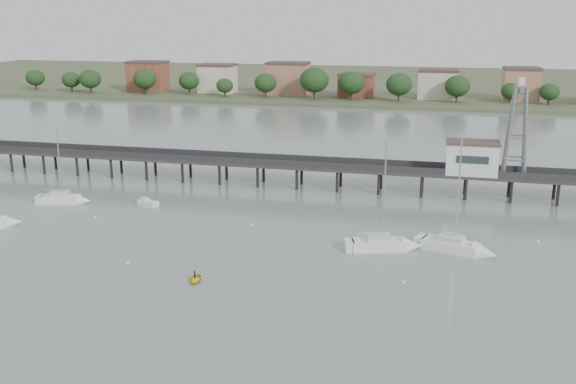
% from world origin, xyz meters
% --- Properties ---
extents(ground_plane, '(500.00, 500.00, 0.00)m').
position_xyz_m(ground_plane, '(0.00, 0.00, 0.00)').
color(ground_plane, slate).
rests_on(ground_plane, ground).
extents(pier, '(150.00, 5.00, 5.50)m').
position_xyz_m(pier, '(0.00, 60.00, 3.79)').
color(pier, '#2D2823').
rests_on(pier, ground).
extents(pier_building, '(8.40, 5.40, 5.30)m').
position_xyz_m(pier_building, '(25.00, 60.00, 6.67)').
color(pier_building, silver).
rests_on(pier_building, ground).
extents(lattice_tower, '(3.20, 3.20, 15.50)m').
position_xyz_m(lattice_tower, '(31.50, 60.00, 11.10)').
color(lattice_tower, slate).
rests_on(lattice_tower, ground).
extents(sailboat_b, '(8.13, 3.73, 12.99)m').
position_xyz_m(sailboat_b, '(-36.78, 41.38, 0.64)').
color(sailboat_b, white).
rests_on(sailboat_b, ground).
extents(sailboat_c, '(9.36, 4.99, 14.78)m').
position_xyz_m(sailboat_c, '(14.54, 32.29, 0.63)').
color(sailboat_c, white).
rests_on(sailboat_c, ground).
extents(sailboat_f, '(9.77, 5.55, 15.39)m').
position_xyz_m(sailboat_f, '(23.49, 33.13, 0.63)').
color(sailboat_f, white).
rests_on(sailboat_f, ground).
extents(white_tender, '(3.75, 2.58, 1.35)m').
position_xyz_m(white_tender, '(-24.03, 43.19, 0.42)').
color(white_tender, white).
rests_on(white_tender, ground).
extents(yellow_dinghy, '(2.09, 1.00, 2.81)m').
position_xyz_m(yellow_dinghy, '(-5.89, 17.13, 0.00)').
color(yellow_dinghy, yellow).
rests_on(yellow_dinghy, ground).
extents(dinghy_occupant, '(0.71, 1.05, 0.24)m').
position_xyz_m(dinghy_occupant, '(-5.89, 17.13, 0.00)').
color(dinghy_occupant, black).
rests_on(dinghy_occupant, ground).
extents(mooring_buoys, '(62.50, 19.94, 0.39)m').
position_xyz_m(mooring_buoys, '(0.00, 30.96, 0.08)').
color(mooring_buoys, beige).
rests_on(mooring_buoys, ground).
extents(far_shore, '(500.00, 170.00, 10.40)m').
position_xyz_m(far_shore, '(0.36, 239.58, 0.95)').
color(far_shore, '#475133').
rests_on(far_shore, ground).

